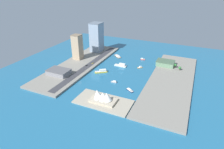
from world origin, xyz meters
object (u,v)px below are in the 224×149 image
barge_flat_brown (118,56)px  tower_tall_glass (97,37)px  warehouse_low_gray (59,72)px  taxi_yellow_cab (93,63)px  tugboat_red (143,59)px  apartment_midrise_tan (77,47)px  traffic_light_waterfront (84,70)px  ferry_yellow_fast (102,71)px  suv_black (86,65)px  ferry_white_commuter (121,65)px  opera_landmark (102,97)px  terminal_long_green (165,63)px  patrol_launch_navy (130,90)px  water_taxi_orange (140,67)px  yacht_sleek_gray (114,82)px

barge_flat_brown → tower_tall_glass: tower_tall_glass is taller
warehouse_low_gray → taxi_yellow_cab: (-30.70, -67.83, -3.59)m
tugboat_red → apartment_midrise_tan: 141.28m
apartment_midrise_tan → traffic_light_waterfront: apartment_midrise_tan is taller
apartment_midrise_tan → ferry_yellow_fast: bearing=155.3°
apartment_midrise_tan → suv_black: size_ratio=10.83×
ferry_white_commuter → opera_landmark: 128.25m
warehouse_low_gray → traffic_light_waterfront: (-36.02, -25.55, -0.17)m
suv_black → terminal_long_green: bearing=-154.9°
patrol_launch_navy → warehouse_low_gray: (132.86, 3.92, 6.55)m
taxi_yellow_cab → tower_tall_glass: bearing=-68.3°
barge_flat_brown → opera_landmark: bearing=105.9°
water_taxi_orange → tower_tall_glass: bearing=-20.8°
suv_black → traffic_light_waterfront: bearing=111.9°
traffic_light_waterfront → tower_tall_glass: bearing=-73.5°
patrol_launch_navy → ferry_white_commuter: bearing=-59.9°
tugboat_red → water_taxi_orange: tugboat_red is taller
patrol_launch_navy → suv_black: (107.77, -48.75, 2.94)m
barge_flat_brown → warehouse_low_gray: warehouse_low_gray is taller
ferry_white_commuter → taxi_yellow_cab: bearing=17.4°
terminal_long_green → tower_tall_glass: 167.18m
opera_landmark → tugboat_red: bearing=-92.3°
tower_tall_glass → traffic_light_waterfront: size_ratio=10.15×
traffic_light_waterfront → barge_flat_brown: bearing=-102.5°
suv_black → traffic_light_waterfront: traffic_light_waterfront is taller
yacht_sleek_gray → terminal_long_green: (-66.30, -101.13, 6.51)m
patrol_launch_navy → suv_black: size_ratio=2.91×
water_taxi_orange → terminal_long_green: bearing=-149.4°
ferry_white_commuter → taxi_yellow_cab: size_ratio=5.07×
warehouse_low_gray → taxi_yellow_cab: 74.54m
yacht_sleek_gray → apartment_midrise_tan: bearing=-28.8°
yacht_sleek_gray → terminal_long_green: 121.10m
patrol_launch_navy → apartment_midrise_tan: 164.04m
barge_flat_brown → apartment_midrise_tan: bearing=36.8°
tower_tall_glass → warehouse_low_gray: bearing=89.0°
ferry_white_commuter → terminal_long_green: bearing=-157.2°
taxi_yellow_cab → opera_landmark: bearing=125.4°
yacht_sleek_gray → patrol_launch_navy: (-33.14, 13.75, -0.29)m
patrol_launch_navy → ferry_yellow_fast: 80.92m
tugboat_red → taxi_yellow_cab: (84.60, 68.48, 2.69)m
patrol_launch_navy → taxi_yellow_cab: bearing=-32.0°
tugboat_red → terminal_long_green: bearing=161.0°
barge_flat_brown → taxi_yellow_cab: size_ratio=4.16×
warehouse_low_gray → opera_landmark: opera_landmark is taller
apartment_midrise_tan → taxi_yellow_cab: bearing=165.6°
terminal_long_green → taxi_yellow_cab: 144.65m
yacht_sleek_gray → opera_landmark: opera_landmark is taller
terminal_long_green → tower_tall_glass: size_ratio=0.52×
patrol_launch_navy → apartment_midrise_tan: (143.46, -74.51, 27.88)m
yacht_sleek_gray → ferry_yellow_fast: size_ratio=0.48×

